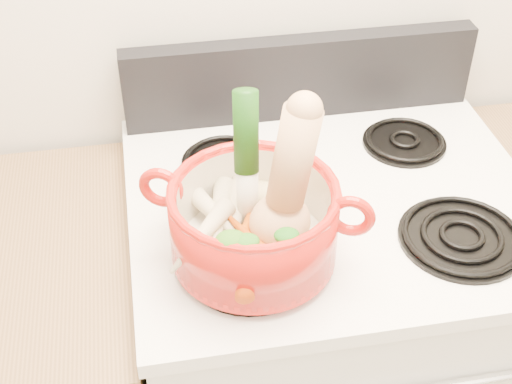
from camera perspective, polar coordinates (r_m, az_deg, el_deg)
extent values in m
cube|color=silver|center=(1.72, 5.09, -13.07)|extent=(0.76, 0.65, 0.92)
cube|color=white|center=(1.38, 6.19, -0.79)|extent=(0.78, 0.67, 0.03)
cube|color=black|center=(1.56, 3.55, 9.18)|extent=(0.76, 0.05, 0.18)
cylinder|color=black|center=(1.21, -0.47, -5.72)|extent=(0.22, 0.22, 0.02)
cylinder|color=black|center=(1.31, 16.14, -3.41)|extent=(0.22, 0.22, 0.02)
cylinder|color=black|center=(1.44, -2.53, 2.59)|extent=(0.17, 0.17, 0.02)
cylinder|color=black|center=(1.52, 11.79, 4.05)|extent=(0.17, 0.17, 0.02)
cylinder|color=#B7170F|center=(1.17, -0.17, -2.51)|extent=(0.36, 0.36, 0.14)
torus|color=#B7170F|center=(1.18, -7.60, 0.36)|extent=(0.08, 0.05, 0.08)
torus|color=#B7170F|center=(1.12, 7.62, -1.91)|extent=(0.08, 0.05, 0.08)
cylinder|color=silver|center=(1.15, -0.72, 2.52)|extent=(0.05, 0.07, 0.27)
ellipsoid|color=tan|center=(1.26, 0.29, -0.20)|extent=(0.09, 0.07, 0.04)
cone|color=beige|center=(1.20, -1.83, -2.52)|extent=(0.11, 0.23, 0.06)
cone|color=beige|center=(1.19, -3.07, -2.47)|extent=(0.09, 0.19, 0.06)
cone|color=beige|center=(1.21, -3.56, -1.34)|extent=(0.14, 0.19, 0.06)
cone|color=beige|center=(1.15, -4.50, -3.51)|extent=(0.14, 0.14, 0.05)
cone|color=#CB420A|center=(1.14, -1.15, -5.60)|extent=(0.05, 0.16, 0.04)
cone|color=#D05A0A|center=(1.15, -1.10, -4.17)|extent=(0.09, 0.17, 0.05)
cone|color=#BC5909|center=(1.15, -0.08, -4.21)|extent=(0.10, 0.16, 0.04)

